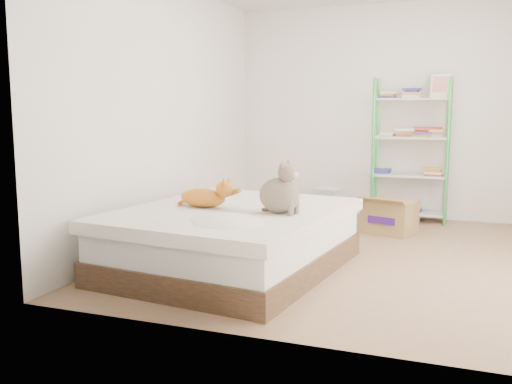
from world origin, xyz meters
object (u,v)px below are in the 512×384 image
at_px(orange_cat, 203,195).
at_px(grey_cat, 280,188).
at_px(bed, 232,239).
at_px(cardboard_box, 389,217).
at_px(white_bin, 329,203).
at_px(shelf_unit, 411,146).

height_order(orange_cat, grey_cat, grey_cat).
xyz_separation_m(orange_cat, grey_cat, (0.69, -0.05, 0.11)).
bearing_deg(orange_cat, bed, 12.09).
bearing_deg(bed, cardboard_box, 67.46).
bearing_deg(grey_cat, bed, 93.47).
relative_size(orange_cat, cardboard_box, 0.80).
bearing_deg(cardboard_box, grey_cat, -90.46).
height_order(bed, white_bin, bed).
relative_size(grey_cat, cardboard_box, 0.67).
xyz_separation_m(bed, shelf_unit, (1.18, 2.68, 0.64)).
xyz_separation_m(orange_cat, white_bin, (0.48, 2.55, -0.43)).
xyz_separation_m(bed, white_bin, (0.23, 2.53, -0.07)).
bearing_deg(orange_cat, shelf_unit, 68.95).
bearing_deg(orange_cat, cardboard_box, 62.56).
bearing_deg(white_bin, cardboard_box, -37.96).
relative_size(cardboard_box, white_bin, 1.55).
height_order(shelf_unit, cardboard_box, shelf_unit).
distance_m(grey_cat, shelf_unit, 2.86).
bearing_deg(shelf_unit, grey_cat, -105.09).
relative_size(orange_cat, white_bin, 1.24).
xyz_separation_m(orange_cat, shelf_unit, (1.44, 2.71, 0.29)).
height_order(orange_cat, white_bin, orange_cat).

